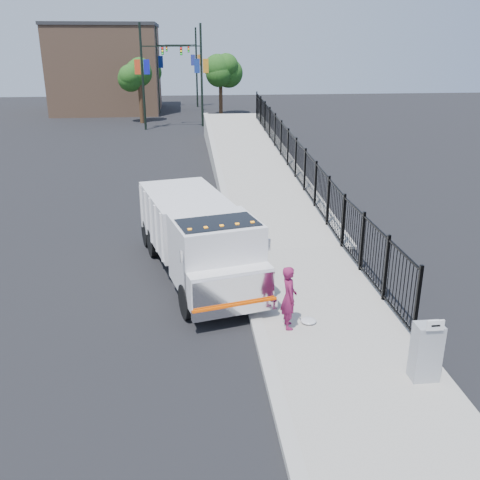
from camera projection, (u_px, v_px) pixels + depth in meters
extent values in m
plane|color=black|center=(253.00, 310.00, 14.13)|extent=(120.00, 120.00, 0.00)
cube|color=#9E998E|center=(345.00, 344.00, 12.43)|extent=(3.55, 12.00, 0.12)
cube|color=#ADAAA3|center=(263.00, 347.00, 12.24)|extent=(0.30, 12.00, 0.16)
cube|color=#9E998E|center=(255.00, 171.00, 29.25)|extent=(3.95, 24.06, 3.19)
cube|color=black|center=(295.00, 171.00, 25.34)|extent=(0.10, 28.00, 1.80)
cube|color=black|center=(196.00, 257.00, 16.28)|extent=(2.37, 6.24, 0.20)
cube|color=white|center=(216.00, 253.00, 14.11)|extent=(2.56, 2.46, 1.82)
cube|color=white|center=(230.00, 286.00, 13.26)|extent=(2.23, 1.13, 0.91)
cube|color=silver|center=(234.00, 292.00, 12.96)|extent=(2.06, 0.57, 0.78)
cube|color=silver|center=(235.00, 310.00, 13.06)|extent=(2.17, 0.68, 0.26)
cube|color=#EA4B00|center=(235.00, 305.00, 13.01)|extent=(2.14, 0.57, 0.05)
cube|color=black|center=(218.00, 236.00, 13.72)|extent=(2.23, 1.63, 0.78)
cube|color=white|center=(185.00, 217.00, 17.01)|extent=(3.04, 4.24, 1.55)
cube|color=silver|center=(181.00, 256.00, 12.80)|extent=(0.07, 0.07, 0.32)
cube|color=silver|center=(269.00, 245.00, 13.52)|extent=(0.07, 0.07, 0.32)
cube|color=orange|center=(190.00, 230.00, 13.04)|extent=(0.11, 0.09, 0.05)
cube|color=orange|center=(206.00, 228.00, 13.17)|extent=(0.11, 0.09, 0.05)
cube|color=orange|center=(222.00, 226.00, 13.30)|extent=(0.11, 0.09, 0.05)
cube|color=orange|center=(237.00, 224.00, 13.43)|extent=(0.11, 0.09, 0.05)
cube|color=orange|center=(252.00, 222.00, 13.56)|extent=(0.11, 0.09, 0.05)
cylinder|color=black|center=(188.00, 301.00, 13.58)|extent=(0.50, 0.96, 0.91)
cylinder|color=black|center=(258.00, 290.00, 14.18)|extent=(0.50, 0.96, 0.91)
cylinder|color=black|center=(154.00, 243.00, 17.52)|extent=(0.50, 0.96, 0.91)
cylinder|color=black|center=(210.00, 236.00, 18.13)|extent=(0.50, 0.96, 0.91)
cylinder|color=black|center=(148.00, 233.00, 18.41)|extent=(0.50, 0.96, 0.91)
cylinder|color=black|center=(202.00, 227.00, 19.01)|extent=(0.50, 0.96, 0.91)
imported|color=maroon|center=(289.00, 297.00, 12.77)|extent=(0.39, 0.59, 1.59)
cube|color=gray|center=(426.00, 352.00, 10.85)|extent=(0.55, 0.40, 1.25)
cube|color=white|center=(435.00, 325.00, 10.38)|extent=(0.35, 0.04, 0.22)
ellipsoid|color=silver|center=(308.00, 321.00, 13.23)|extent=(0.40, 0.40, 0.10)
cylinder|color=black|center=(143.00, 78.00, 41.42)|extent=(0.18, 0.18, 8.00)
cube|color=black|center=(162.00, 46.00, 40.77)|extent=(3.20, 0.08, 0.08)
cube|color=black|center=(181.00, 51.00, 41.03)|extent=(0.18, 0.22, 0.60)
cube|color=#1116A5|center=(147.00, 67.00, 41.17)|extent=(0.45, 0.04, 1.10)
cube|color=red|center=(137.00, 67.00, 41.10)|extent=(0.45, 0.04, 1.10)
cylinder|color=black|center=(202.00, 76.00, 43.13)|extent=(0.18, 0.18, 8.00)
cube|color=black|center=(181.00, 46.00, 42.17)|extent=(3.20, 0.08, 0.08)
cube|color=black|center=(162.00, 51.00, 42.16)|extent=(0.18, 0.22, 0.60)
cube|color=orange|center=(206.00, 66.00, 42.89)|extent=(0.45, 0.04, 1.10)
cube|color=navy|center=(197.00, 66.00, 42.82)|extent=(0.45, 0.04, 1.10)
cylinder|color=black|center=(157.00, 71.00, 51.23)|extent=(0.18, 0.18, 8.00)
cube|color=black|center=(173.00, 45.00, 50.58)|extent=(3.20, 0.08, 0.08)
cube|color=black|center=(188.00, 49.00, 50.85)|extent=(0.18, 0.22, 0.60)
cube|color=navy|center=(161.00, 62.00, 50.99)|extent=(0.45, 0.04, 1.10)
cube|color=gold|center=(153.00, 62.00, 50.92)|extent=(0.45, 0.04, 1.10)
cylinder|color=black|center=(197.00, 68.00, 56.30)|extent=(0.18, 0.18, 8.00)
cube|color=black|center=(180.00, 45.00, 55.34)|extent=(3.20, 0.08, 0.08)
cube|color=black|center=(167.00, 48.00, 55.32)|extent=(0.18, 0.22, 0.60)
cube|color=orange|center=(200.00, 60.00, 56.05)|extent=(0.45, 0.04, 1.10)
cube|color=#273295|center=(193.00, 60.00, 55.99)|extent=(0.45, 0.04, 1.10)
cylinder|color=#382314|center=(141.00, 104.00, 45.75)|extent=(0.36, 0.36, 3.20)
sphere|color=#194714|center=(139.00, 75.00, 44.91)|extent=(2.36, 2.36, 2.36)
cylinder|color=#382314|center=(221.00, 98.00, 50.92)|extent=(0.36, 0.36, 3.20)
sphere|color=#194714|center=(220.00, 71.00, 50.08)|extent=(2.50, 2.50, 2.50)
cylinder|color=#382314|center=(148.00, 92.00, 56.63)|extent=(0.36, 0.36, 3.20)
sphere|color=#194714|center=(147.00, 68.00, 55.79)|extent=(2.81, 2.81, 2.81)
cube|color=#8C664C|center=(107.00, 70.00, 52.87)|extent=(10.00, 10.00, 8.00)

